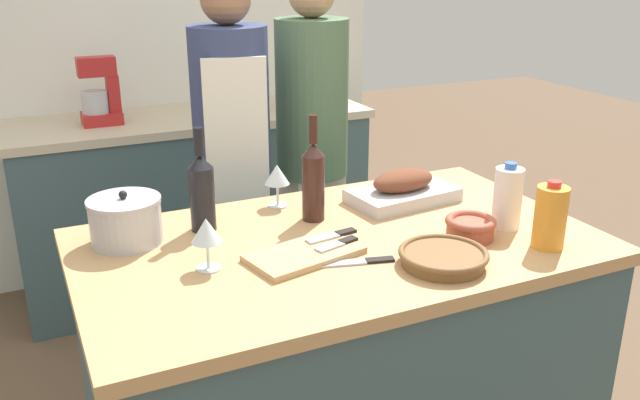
# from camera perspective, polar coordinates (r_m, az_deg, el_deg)

# --- Properties ---
(kitchen_island) EXTENTS (1.49, 0.87, 0.90)m
(kitchen_island) POSITION_cam_1_polar(r_m,az_deg,el_deg) (2.19, 1.50, -14.24)
(kitchen_island) COLOR #3D565B
(kitchen_island) RESTS_ON ground_plane
(back_counter) EXTENTS (1.79, 0.60, 0.92)m
(back_counter) POSITION_cam_1_polar(r_m,az_deg,el_deg) (3.60, -10.47, -0.08)
(back_counter) COLOR #3D565B
(back_counter) RESTS_ON ground_plane
(back_wall) EXTENTS (2.29, 0.10, 2.55)m
(back_wall) POSITION_cam_1_polar(r_m,az_deg,el_deg) (3.75, -12.71, 13.36)
(back_wall) COLOR silver
(back_wall) RESTS_ON ground_plane
(roasting_pan) EXTENTS (0.37, 0.24, 0.11)m
(roasting_pan) POSITION_cam_1_polar(r_m,az_deg,el_deg) (2.27, 6.99, 0.88)
(roasting_pan) COLOR #BCBCC1
(roasting_pan) RESTS_ON kitchen_island
(wicker_basket) EXTENTS (0.24, 0.24, 0.04)m
(wicker_basket) POSITION_cam_1_polar(r_m,az_deg,el_deg) (1.84, 10.34, -4.74)
(wicker_basket) COLOR brown
(wicker_basket) RESTS_ON kitchen_island
(cutting_board) EXTENTS (0.34, 0.23, 0.02)m
(cutting_board) POSITION_cam_1_polar(r_m,az_deg,el_deg) (1.86, -1.33, -4.58)
(cutting_board) COLOR tan
(cutting_board) RESTS_ON kitchen_island
(stock_pot) EXTENTS (0.21, 0.21, 0.16)m
(stock_pot) POSITION_cam_1_polar(r_m,az_deg,el_deg) (2.01, -16.05, -1.67)
(stock_pot) COLOR #B7B7BC
(stock_pot) RESTS_ON kitchen_island
(mixing_bowl) EXTENTS (0.15, 0.15, 0.06)m
(mixing_bowl) POSITION_cam_1_polar(r_m,az_deg,el_deg) (2.02, 12.54, -2.22)
(mixing_bowl) COLOR #A84C38
(mixing_bowl) RESTS_ON kitchen_island
(juice_jug) EXTENTS (0.09, 0.09, 0.20)m
(juice_jug) POSITION_cam_1_polar(r_m,az_deg,el_deg) (2.00, 18.83, -1.35)
(juice_jug) COLOR orange
(juice_jug) RESTS_ON kitchen_island
(milk_jug) EXTENTS (0.09, 0.09, 0.21)m
(milk_jug) POSITION_cam_1_polar(r_m,az_deg,el_deg) (2.10, 15.52, 0.17)
(milk_jug) COLOR white
(milk_jug) RESTS_ON kitchen_island
(wine_bottle_green) EXTENTS (0.08, 0.08, 0.31)m
(wine_bottle_green) POSITION_cam_1_polar(r_m,az_deg,el_deg) (2.03, -9.92, 0.79)
(wine_bottle_green) COLOR black
(wine_bottle_green) RESTS_ON kitchen_island
(wine_bottle_dark) EXTENTS (0.07, 0.07, 0.33)m
(wine_bottle_dark) POSITION_cam_1_polar(r_m,az_deg,el_deg) (2.07, -0.61, 1.74)
(wine_bottle_dark) COLOR #381E19
(wine_bottle_dark) RESTS_ON kitchen_island
(wine_glass_left) EXTENTS (0.08, 0.08, 0.14)m
(wine_glass_left) POSITION_cam_1_polar(r_m,az_deg,el_deg) (2.20, -3.63, 2.05)
(wine_glass_left) COLOR silver
(wine_glass_left) RESTS_ON kitchen_island
(wine_glass_right) EXTENTS (0.08, 0.08, 0.14)m
(wine_glass_right) POSITION_cam_1_polar(r_m,az_deg,el_deg) (1.78, -9.54, -2.68)
(wine_glass_right) COLOR silver
(wine_glass_right) RESTS_ON kitchen_island
(knife_chef) EXTENTS (0.21, 0.08, 0.01)m
(knife_chef) POSITION_cam_1_polar(r_m,az_deg,el_deg) (1.83, 3.37, -5.22)
(knife_chef) COLOR #B7B7BC
(knife_chef) RESTS_ON kitchen_island
(knife_paring) EXTENTS (0.16, 0.05, 0.01)m
(knife_paring) POSITION_cam_1_polar(r_m,az_deg,el_deg) (1.94, 1.14, -3.01)
(knife_paring) COLOR #B7B7BC
(knife_paring) RESTS_ON cutting_board
(knife_bread) EXTENTS (0.14, 0.06, 0.01)m
(knife_bread) POSITION_cam_1_polar(r_m,az_deg,el_deg) (1.89, 1.56, -3.69)
(knife_bread) COLOR #B7B7BC
(knife_bread) RESTS_ON cutting_board
(stand_mixer) EXTENTS (0.18, 0.14, 0.31)m
(stand_mixer) POSITION_cam_1_polar(r_m,az_deg,el_deg) (3.35, -18.04, 8.28)
(stand_mixer) COLOR #B22323
(stand_mixer) RESTS_ON back_counter
(condiment_bottle_tall) EXTENTS (0.07, 0.07, 0.17)m
(condiment_bottle_tall) POSITION_cam_1_polar(r_m,az_deg,el_deg) (3.50, -5.08, 8.75)
(condiment_bottle_tall) COLOR #B28E2D
(condiment_bottle_tall) RESTS_ON back_counter
(condiment_bottle_short) EXTENTS (0.05, 0.05, 0.20)m
(condiment_bottle_short) POSITION_cam_1_polar(r_m,az_deg,el_deg) (3.47, -2.53, 9.02)
(condiment_bottle_short) COLOR #B28E2D
(condiment_bottle_short) RESTS_ON back_counter
(person_cook_aproned) EXTENTS (0.30, 0.32, 1.62)m
(person_cook_aproned) POSITION_cam_1_polar(r_m,az_deg,el_deg) (2.71, -7.32, 3.23)
(person_cook_aproned) COLOR beige
(person_cook_aproned) RESTS_ON ground_plane
(person_cook_guest) EXTENTS (0.31, 0.31, 1.63)m
(person_cook_guest) POSITION_cam_1_polar(r_m,az_deg,el_deg) (2.91, -0.67, 4.63)
(person_cook_guest) COLOR beige
(person_cook_guest) RESTS_ON ground_plane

